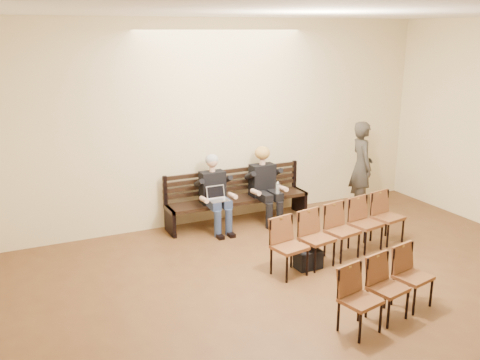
# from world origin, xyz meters

# --- Properties ---
(room_walls) EXTENTS (8.02, 10.01, 3.51)m
(room_walls) POSITION_xyz_m (0.00, 0.79, 2.54)
(room_walls) COLOR beige
(room_walls) RESTS_ON ground
(bench) EXTENTS (2.60, 0.90, 0.45)m
(bench) POSITION_xyz_m (0.16, 4.65, 0.23)
(bench) COLOR black
(bench) RESTS_ON ground
(seated_man) EXTENTS (0.52, 0.71, 1.24)m
(seated_man) POSITION_xyz_m (-0.34, 4.53, 0.62)
(seated_man) COLOR black
(seated_man) RESTS_ON ground
(seated_woman) EXTENTS (0.54, 0.74, 1.25)m
(seated_woman) POSITION_xyz_m (0.62, 4.53, 0.62)
(seated_woman) COLOR black
(seated_woman) RESTS_ON ground
(laptop) EXTENTS (0.35, 0.29, 0.23)m
(laptop) POSITION_xyz_m (-0.36, 4.31, 0.57)
(laptop) COLOR silver
(laptop) RESTS_ON bench
(water_bottle) EXTENTS (0.08, 0.08, 0.21)m
(water_bottle) POSITION_xyz_m (0.71, 4.23, 0.55)
(water_bottle) COLOR silver
(water_bottle) RESTS_ON bench
(bag) EXTENTS (0.37, 0.25, 0.27)m
(bag) POSITION_xyz_m (0.26, 2.52, 0.13)
(bag) COLOR black
(bag) RESTS_ON ground
(passerby) EXTENTS (0.65, 0.81, 1.95)m
(passerby) POSITION_xyz_m (2.52, 4.29, 0.98)
(passerby) COLOR #332F29
(passerby) RESTS_ON ground
(chair_row_front) EXTENTS (2.54, 0.89, 0.82)m
(chair_row_front) POSITION_xyz_m (0.92, 2.63, 0.41)
(chair_row_front) COLOR brown
(chair_row_front) RESTS_ON ground
(chair_row_back) EXTENTS (1.43, 0.70, 0.77)m
(chair_row_back) POSITION_xyz_m (0.35, 0.94, 0.38)
(chair_row_back) COLOR brown
(chair_row_back) RESTS_ON ground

